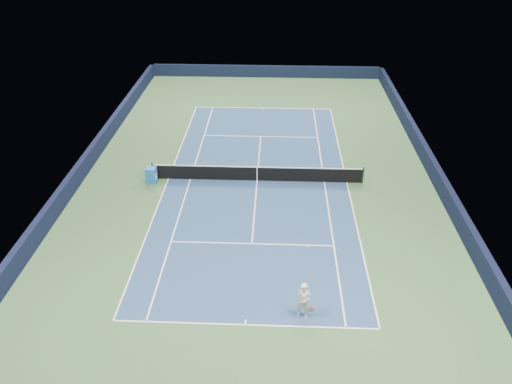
{
  "coord_description": "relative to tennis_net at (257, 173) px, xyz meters",
  "views": [
    {
      "loc": [
        1.06,
        -26.5,
        15.27
      ],
      "look_at": [
        0.06,
        -3.0,
        1.0
      ],
      "focal_mm": 35.0,
      "sensor_mm": 36.0,
      "label": 1
    }
  ],
  "objects": [
    {
      "name": "wall_left",
      "position": [
        -10.82,
        0.0,
        0.05
      ],
      "size": [
        0.35,
        40.0,
        1.1
      ],
      "primitive_type": "cube",
      "color": "black",
      "rests_on": "ground"
    },
    {
      "name": "sideline_doubles_right",
      "position": [
        5.49,
        0.0,
        -0.5
      ],
      "size": [
        0.08,
        23.77,
        0.0
      ],
      "primitive_type": "cube",
      "color": "white",
      "rests_on": "ground"
    },
    {
      "name": "court_surface",
      "position": [
        0.0,
        0.0,
        -0.5
      ],
      "size": [
        10.97,
        23.77,
        0.01
      ],
      "primitive_type": "cube",
      "color": "navy",
      "rests_on": "ground"
    },
    {
      "name": "tennis_net",
      "position": [
        0.0,
        0.0,
        0.0
      ],
      "size": [
        12.9,
        0.1,
        1.07
      ],
      "color": "black",
      "rests_on": "ground"
    },
    {
      "name": "baseline_near",
      "position": [
        0.0,
        -11.88,
        -0.5
      ],
      "size": [
        10.97,
        0.08,
        0.0
      ],
      "primitive_type": "cube",
      "color": "white",
      "rests_on": "ground"
    },
    {
      "name": "tennis_player",
      "position": [
        2.37,
        -11.29,
        0.35
      ],
      "size": [
        0.82,
        1.3,
        2.91
      ],
      "color": "white",
      "rests_on": "ground"
    },
    {
      "name": "wall_right",
      "position": [
        10.82,
        0.0,
        0.05
      ],
      "size": [
        0.35,
        40.0,
        1.1
      ],
      "primitive_type": "cube",
      "color": "black",
      "rests_on": "ground"
    },
    {
      "name": "sideline_doubles_left",
      "position": [
        -5.49,
        0.0,
        -0.5
      ],
      "size": [
        0.08,
        23.77,
        0.0
      ],
      "primitive_type": "cube",
      "color": "white",
      "rests_on": "ground"
    },
    {
      "name": "sideline_singles_left",
      "position": [
        -4.12,
        0.0,
        -0.5
      ],
      "size": [
        0.08,
        23.77,
        0.0
      ],
      "primitive_type": "cube",
      "color": "white",
      "rests_on": "ground"
    },
    {
      "name": "wall_far",
      "position": [
        0.0,
        19.82,
        0.05
      ],
      "size": [
        22.0,
        0.35,
        1.1
      ],
      "primitive_type": "cube",
      "color": "black",
      "rests_on": "ground"
    },
    {
      "name": "baseline_far",
      "position": [
        0.0,
        11.88,
        -0.5
      ],
      "size": [
        10.97,
        0.08,
        0.0
      ],
      "primitive_type": "cube",
      "color": "white",
      "rests_on": "ground"
    },
    {
      "name": "center_service_line",
      "position": [
        0.0,
        0.0,
        -0.5
      ],
      "size": [
        0.08,
        12.8,
        0.0
      ],
      "primitive_type": "cube",
      "color": "white",
      "rests_on": "ground"
    },
    {
      "name": "service_line_far",
      "position": [
        0.0,
        6.4,
        -0.5
      ],
      "size": [
        8.23,
        0.08,
        0.0
      ],
      "primitive_type": "cube",
      "color": "white",
      "rests_on": "ground"
    },
    {
      "name": "ground",
      "position": [
        0.0,
        0.0,
        -0.5
      ],
      "size": [
        40.0,
        40.0,
        0.0
      ],
      "primitive_type": "plane",
      "color": "#35572F",
      "rests_on": "ground"
    },
    {
      "name": "sideline_singles_right",
      "position": [
        4.12,
        0.0,
        -0.5
      ],
      "size": [
        0.08,
        23.77,
        0.0
      ],
      "primitive_type": "cube",
      "color": "white",
      "rests_on": "ground"
    },
    {
      "name": "service_line_near",
      "position": [
        0.0,
        -6.4,
        -0.5
      ],
      "size": [
        8.23,
        0.08,
        0.0
      ],
      "primitive_type": "cube",
      "color": "white",
      "rests_on": "ground"
    },
    {
      "name": "sponsor_cube",
      "position": [
        -6.4,
        -0.44,
        -0.02
      ],
      "size": [
        0.65,
        0.61,
        0.96
      ],
      "color": "blue",
      "rests_on": "ground"
    },
    {
      "name": "center_mark_far",
      "position": [
        0.0,
        11.73,
        -0.5
      ],
      "size": [
        0.08,
        0.3,
        0.0
      ],
      "primitive_type": "cube",
      "color": "white",
      "rests_on": "ground"
    },
    {
      "name": "center_mark_near",
      "position": [
        0.0,
        -11.73,
        -0.5
      ],
      "size": [
        0.08,
        0.3,
        0.0
      ],
      "primitive_type": "cube",
      "color": "white",
      "rests_on": "ground"
    }
  ]
}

